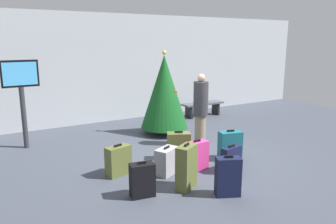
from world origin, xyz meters
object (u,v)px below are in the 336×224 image
object	(u,v)px
suitcase_2	(186,167)
suitcase_0	(179,146)
suitcase_7	(228,177)
traveller_0	(201,108)
suitcase_4	(118,161)
suitcase_8	(231,159)
suitcase_1	(230,145)
suitcase_3	(167,161)
flight_info_kiosk	(21,88)
holiday_tree	(164,92)
suitcase_5	(197,156)
waiting_bench	(203,106)
suitcase_6	(142,180)

from	to	relation	value
suitcase_2	suitcase_0	bearing A→B (deg)	63.18
suitcase_7	traveller_0	bearing A→B (deg)	63.86
suitcase_2	suitcase_4	world-z (taller)	suitcase_2
suitcase_8	suitcase_4	bearing A→B (deg)	153.86
suitcase_1	suitcase_3	size ratio (longest dim) A/B	1.20
flight_info_kiosk	suitcase_2	world-z (taller)	flight_info_kiosk
holiday_tree	suitcase_1	world-z (taller)	holiday_tree
suitcase_3	suitcase_7	world-z (taller)	suitcase_7
flight_info_kiosk	suitcase_4	world-z (taller)	flight_info_kiosk
suitcase_2	suitcase_5	bearing A→B (deg)	43.01
flight_info_kiosk	suitcase_5	xyz separation A→B (m)	(2.80, -3.27, -1.19)
suitcase_2	suitcase_7	size ratio (longest dim) A/B	1.17
traveller_0	suitcase_2	distance (m)	2.58
suitcase_1	suitcase_3	distance (m)	1.61
holiday_tree	suitcase_1	xyz separation A→B (m)	(0.21, -2.54, -0.88)
waiting_bench	suitcase_3	size ratio (longest dim) A/B	2.73
waiting_bench	suitcase_1	xyz separation A→B (m)	(-2.00, -3.73, -0.04)
flight_info_kiosk	suitcase_7	size ratio (longest dim) A/B	3.00
suitcase_1	suitcase_8	bearing A→B (deg)	-129.07
suitcase_1	suitcase_3	bearing A→B (deg)	179.90
waiting_bench	suitcase_0	bearing A→B (deg)	-133.36
holiday_tree	suitcase_8	distance (m)	3.23
suitcase_6	suitcase_8	xyz separation A→B (m)	(2.00, 0.07, -0.03)
suitcase_1	suitcase_5	xyz separation A→B (m)	(-0.98, -0.12, -0.02)
traveller_0	suitcase_7	world-z (taller)	traveller_0
holiday_tree	suitcase_7	world-z (taller)	holiday_tree
flight_info_kiosk	suitcase_6	xyz separation A→B (m)	(1.33, -3.76, -1.19)
holiday_tree	flight_info_kiosk	distance (m)	3.63
suitcase_7	suitcase_8	bearing A→B (deg)	45.95
traveller_0	holiday_tree	bearing A→B (deg)	99.84
holiday_tree	traveller_0	size ratio (longest dim) A/B	1.30
flight_info_kiosk	suitcase_7	distance (m)	5.29
holiday_tree	suitcase_7	size ratio (longest dim) A/B	3.26
suitcase_2	suitcase_6	distance (m)	0.82
suitcase_3	suitcase_4	bearing A→B (deg)	152.46
traveller_0	flight_info_kiosk	bearing A→B (deg)	152.36
suitcase_2	flight_info_kiosk	bearing A→B (deg)	118.80
holiday_tree	suitcase_3	world-z (taller)	holiday_tree
suitcase_6	suitcase_8	distance (m)	2.01
flight_info_kiosk	suitcase_7	bearing A→B (deg)	-59.88
suitcase_4	suitcase_1	bearing A→B (deg)	-10.18
suitcase_1	traveller_0	bearing A→B (deg)	88.74
flight_info_kiosk	suitcase_2	bearing A→B (deg)	-61.20
suitcase_7	suitcase_4	bearing A→B (deg)	125.74
suitcase_5	suitcase_4	bearing A→B (deg)	159.18
suitcase_1	suitcase_7	world-z (taller)	suitcase_7
suitcase_3	suitcase_2	bearing A→B (deg)	-92.23
flight_info_kiosk	suitcase_3	distance (m)	4.01
suitcase_8	waiting_bench	bearing A→B (deg)	60.28
flight_info_kiosk	traveller_0	distance (m)	4.33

